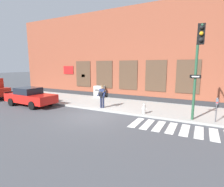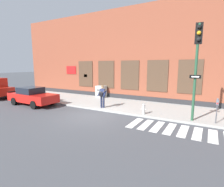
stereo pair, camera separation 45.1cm
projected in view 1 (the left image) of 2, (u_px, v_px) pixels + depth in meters
ground_plane at (92, 117)px, 11.59m from camera, size 160.00×160.00×0.00m
sidewalk at (117, 104)px, 14.98m from camera, size 28.00×4.73×0.14m
building_backdrop at (136, 56)px, 18.13m from camera, size 28.00×4.06×8.71m
crosswalk at (185, 130)px, 9.18m from camera, size 5.78×1.90×0.01m
red_car at (30, 97)px, 14.76m from camera, size 4.65×2.08×1.53m
busker at (102, 95)px, 13.35m from camera, size 0.76×0.60×1.73m
traffic_light at (197, 61)px, 9.10m from camera, size 0.63×2.72×5.04m
parking_meter at (217, 106)px, 9.94m from camera, size 0.13×0.11×1.44m
utility_box at (99, 92)px, 17.91m from camera, size 1.02×0.66×1.19m
fire_hydrant at (144, 109)px, 11.80m from camera, size 0.38×0.20×0.70m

